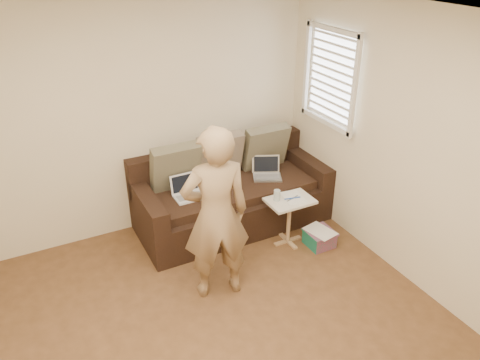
# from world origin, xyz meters

# --- Properties ---
(floor) EXTENTS (4.50, 4.50, 0.00)m
(floor) POSITION_xyz_m (0.00, 0.00, 0.00)
(floor) COLOR #51361E
(floor) RESTS_ON ground
(ceiling) EXTENTS (4.50, 4.50, 0.00)m
(ceiling) POSITION_xyz_m (0.00, 0.00, 2.60)
(ceiling) COLOR white
(ceiling) RESTS_ON wall_back
(wall_back) EXTENTS (4.00, 0.00, 4.00)m
(wall_back) POSITION_xyz_m (0.00, 2.25, 1.30)
(wall_back) COLOR beige
(wall_back) RESTS_ON ground
(wall_right) EXTENTS (0.00, 4.50, 4.50)m
(wall_right) POSITION_xyz_m (2.00, 0.00, 1.30)
(wall_right) COLOR beige
(wall_right) RESTS_ON ground
(window_blinds) EXTENTS (0.12, 0.88, 1.08)m
(window_blinds) POSITION_xyz_m (1.95, 1.50, 1.70)
(window_blinds) COLOR white
(window_blinds) RESTS_ON wall_right
(sofa) EXTENTS (2.20, 0.95, 0.85)m
(sofa) POSITION_xyz_m (0.90, 1.77, 0.42)
(sofa) COLOR black
(sofa) RESTS_ON ground
(pillow_left) EXTENTS (0.55, 0.29, 0.57)m
(pillow_left) POSITION_xyz_m (0.30, 1.98, 0.79)
(pillow_left) COLOR brown
(pillow_left) RESTS_ON sofa
(pillow_mid) EXTENTS (0.55, 0.27, 0.57)m
(pillow_mid) POSITION_xyz_m (0.85, 2.02, 0.79)
(pillow_mid) COLOR #746453
(pillow_mid) RESTS_ON sofa
(pillow_right) EXTENTS (0.55, 0.28, 0.57)m
(pillow_right) POSITION_xyz_m (1.45, 1.99, 0.79)
(pillow_right) COLOR brown
(pillow_right) RESTS_ON sofa
(laptop_silver) EXTENTS (0.40, 0.35, 0.22)m
(laptop_silver) POSITION_xyz_m (1.34, 1.73, 0.52)
(laptop_silver) COLOR #B7BABC
(laptop_silver) RESTS_ON sofa
(laptop_white) EXTENTS (0.33, 0.24, 0.24)m
(laptop_white) POSITION_xyz_m (0.35, 1.72, 0.52)
(laptop_white) COLOR white
(laptop_white) RESTS_ON sofa
(person) EXTENTS (0.69, 0.53, 1.71)m
(person) POSITION_xyz_m (0.24, 0.78, 0.86)
(person) COLOR #937B50
(person) RESTS_ON ground
(side_table) EXTENTS (0.49, 0.35, 0.54)m
(side_table) POSITION_xyz_m (1.27, 1.15, 0.27)
(side_table) COLOR silver
(side_table) RESTS_ON ground
(drinking_glass) EXTENTS (0.07, 0.07, 0.12)m
(drinking_glass) POSITION_xyz_m (1.14, 1.20, 0.60)
(drinking_glass) COLOR silver
(drinking_glass) RESTS_ON side_table
(scissors) EXTENTS (0.19, 0.11, 0.02)m
(scissors) POSITION_xyz_m (1.30, 1.15, 0.55)
(scissors) COLOR silver
(scissors) RESTS_ON side_table
(paper_on_table) EXTENTS (0.25, 0.33, 0.00)m
(paper_on_table) POSITION_xyz_m (1.33, 1.17, 0.55)
(paper_on_table) COLOR white
(paper_on_table) RESTS_ON side_table
(striped_box) EXTENTS (0.30, 0.30, 0.19)m
(striped_box) POSITION_xyz_m (1.55, 0.93, 0.09)
(striped_box) COLOR #D21F6D
(striped_box) RESTS_ON ground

